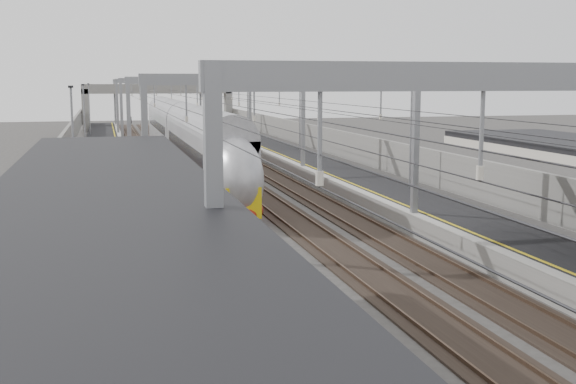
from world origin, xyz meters
TOP-DOWN VIEW (x-y plane):
  - platform_left at (-8.00, 45.00)m, footprint 4.00×120.00m
  - platform_right at (8.00, 45.00)m, footprint 4.00×120.00m
  - tracks at (0.00, 45.00)m, footprint 11.40×140.00m
  - overhead_line at (0.00, 51.62)m, footprint 13.00×140.00m
  - canopy_left at (-8.02, 2.99)m, footprint 4.40×30.00m
  - overbridge at (0.00, 100.00)m, footprint 22.00×2.20m
  - wall_left at (-11.20, 45.00)m, footprint 0.30×120.00m
  - wall_right at (11.20, 45.00)m, footprint 0.30×120.00m
  - train at (-1.50, 48.62)m, footprint 2.82×51.45m
  - signal_green at (-5.20, 71.21)m, footprint 0.32×0.32m
  - signal_red_near at (3.20, 70.10)m, footprint 0.32×0.32m
  - signal_red_far at (5.40, 69.73)m, footprint 0.32×0.32m

SIDE VIEW (x-z plane):
  - tracks at x=0.00m, z-range -0.05..0.15m
  - platform_left at x=-8.00m, z-range 0.00..1.00m
  - platform_right at x=8.00m, z-range 0.00..1.00m
  - wall_left at x=-11.20m, z-range 0.00..3.20m
  - wall_right at x=11.20m, z-range 0.00..3.20m
  - train at x=-1.50m, z-range -0.05..4.41m
  - signal_green at x=-5.20m, z-range 0.68..4.15m
  - signal_red_near at x=3.20m, z-range 0.68..4.15m
  - signal_red_far at x=5.40m, z-range 0.68..4.15m
  - canopy_left at x=-8.02m, z-range 2.97..7.21m
  - overbridge at x=0.00m, z-range 1.86..8.76m
  - overhead_line at x=0.00m, z-range 2.84..9.44m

